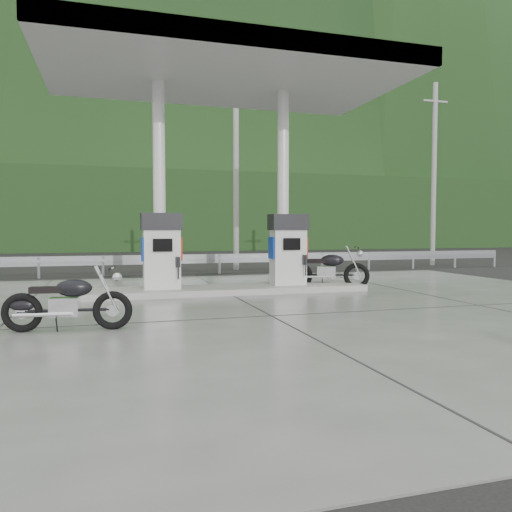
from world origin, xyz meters
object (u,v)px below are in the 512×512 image
object	(u,v)px
motorcycle_left	(68,303)
motorcycle_right	(328,270)
gas_pump_left	(162,251)
gas_pump_right	(288,250)

from	to	relation	value
motorcycle_left	motorcycle_right	bearing A→B (deg)	40.06
gas_pump_left	motorcycle_right	bearing A→B (deg)	2.42
motorcycle_right	motorcycle_left	bearing A→B (deg)	-125.58
gas_pump_right	motorcycle_left	distance (m)	6.36
gas_pump_left	motorcycle_left	world-z (taller)	gas_pump_left
motorcycle_right	gas_pump_left	bearing A→B (deg)	-156.13
gas_pump_left	motorcycle_left	xyz separation A→B (m)	(-1.82, -3.85, -0.62)
gas_pump_left	motorcycle_left	size ratio (longest dim) A/B	0.99
gas_pump_right	motorcycle_right	xyz separation A→B (m)	(1.21, 0.19, -0.57)
gas_pump_right	motorcycle_right	distance (m)	1.35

